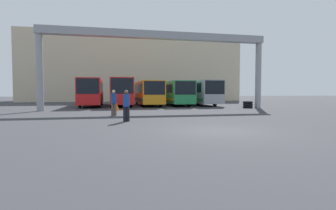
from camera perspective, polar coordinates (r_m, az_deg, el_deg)
ground_plane at (r=11.53m, az=11.01°, el=-5.57°), size 200.00×200.00×0.00m
building_backdrop at (r=53.71m, az=-7.50°, el=7.61°), size 40.44×12.00×12.39m
overhead_gantry at (r=25.74m, az=-2.05°, el=12.62°), size 21.87×0.80×7.48m
bus_slot_0 at (r=32.56m, az=-16.32°, el=2.96°), size 2.45×10.24×3.17m
bus_slot_1 at (r=32.56m, az=-10.33°, el=3.09°), size 2.52×10.35×3.24m
bus_slot_2 at (r=32.88m, az=-4.40°, el=2.86°), size 2.50×10.41×2.96m
bus_slot_3 at (r=33.70m, az=1.29°, el=2.88°), size 2.56×10.79×2.97m
bus_slot_4 at (r=35.26m, az=6.42°, el=2.96°), size 2.55×12.05×3.08m
pedestrian_mid_left at (r=15.11m, az=-9.07°, el=0.05°), size 0.37×0.37×1.80m
pedestrian_near_left at (r=18.89m, az=-11.73°, el=0.63°), size 0.38×0.38×1.84m
traffic_cone at (r=24.02m, az=-11.11°, el=-0.43°), size 0.45×0.45×0.68m
tire_stack at (r=28.94m, az=16.98°, el=0.08°), size 1.04×1.04×0.72m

